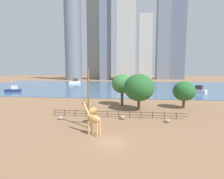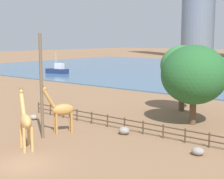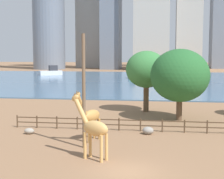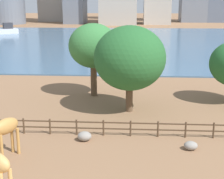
{
  "view_description": "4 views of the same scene",
  "coord_description": "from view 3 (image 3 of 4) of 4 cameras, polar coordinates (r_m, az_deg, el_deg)",
  "views": [
    {
      "loc": [
        2.55,
        -21.19,
        9.16
      ],
      "look_at": [
        -3.1,
        28.49,
        3.64
      ],
      "focal_mm": 28.0,
      "sensor_mm": 36.0,
      "label": 1
    },
    {
      "loc": [
        19.61,
        -14.38,
        8.91
      ],
      "look_at": [
        -3.2,
        14.09,
        3.54
      ],
      "focal_mm": 55.0,
      "sensor_mm": 36.0,
      "label": 2
    },
    {
      "loc": [
        2.09,
        -21.98,
        7.82
      ],
      "look_at": [
        -3.93,
        19.58,
        3.39
      ],
      "focal_mm": 55.0,
      "sensor_mm": 36.0,
      "label": 3
    },
    {
      "loc": [
        4.61,
        -13.75,
        10.58
      ],
      "look_at": [
        2.53,
        18.08,
        2.26
      ],
      "focal_mm": 55.0,
      "sensor_mm": 36.0,
      "label": 4
    }
  ],
  "objects": [
    {
      "name": "tree_left_large",
      "position": [
        46.01,
        5.74,
        3.3
      ],
      "size": [
        5.49,
        5.49,
        8.17
      ],
      "color": "brown",
      "rests_on": "ground"
    },
    {
      "name": "boat_sailboat",
      "position": [
        105.97,
        3.39,
        2.37
      ],
      "size": [
        3.29,
        6.27,
        2.62
      ],
      "rotation": [
        0.0,
        0.0,
        1.77
      ],
      "color": "#337259",
      "rests_on": "harbor_water"
    },
    {
      "name": "boulder_near_fence",
      "position": [
        34.59,
        -13.6,
        -6.72
      ],
      "size": [
        0.97,
        0.77,
        0.58
      ],
      "primitive_type": "ellipsoid",
      "color": "gray",
      "rests_on": "ground"
    },
    {
      "name": "boat_ferry",
      "position": [
        122.63,
        -10.09,
        2.92
      ],
      "size": [
        8.06,
        6.78,
        3.45
      ],
      "rotation": [
        0.0,
        0.0,
        3.75
      ],
      "color": "silver",
      "rests_on": "harbor_water"
    },
    {
      "name": "giraffe_tall",
      "position": [
        30.7,
        -3.66,
        -4.43
      ],
      "size": [
        2.07,
        3.21,
        4.72
      ],
      "rotation": [
        0.0,
        0.0,
        4.23
      ],
      "color": "#C18C47",
      "rests_on": "ground"
    },
    {
      "name": "skyline_block_central",
      "position": [
        170.59,
        12.72,
        13.26
      ],
      "size": [
        11.9,
        12.2,
        59.48
      ],
      "primitive_type": "cube",
      "color": "#B7B2A8",
      "rests_on": "ground"
    },
    {
      "name": "ground_plane",
      "position": [
        102.3,
        7.05,
        1.6
      ],
      "size": [
        400.0,
        400.0,
        0.0
      ],
      "primitive_type": "plane",
      "color": "#8C6647"
    },
    {
      "name": "boulder_by_pole",
      "position": [
        33.69,
        6.0,
        -6.79
      ],
      "size": [
        1.09,
        0.97,
        0.73
      ],
      "primitive_type": "ellipsoid",
      "color": "gray",
      "rests_on": "ground"
    },
    {
      "name": "tree_right_tall",
      "position": [
        40.55,
        11.22,
        2.29
      ],
      "size": [
        6.85,
        6.85,
        8.35
      ],
      "color": "brown",
      "rests_on": "ground"
    },
    {
      "name": "enclosure_fence",
      "position": [
        34.8,
        3.94,
        -5.69
      ],
      "size": [
        26.12,
        0.14,
        1.3
      ],
      "color": "#4C3826",
      "rests_on": "ground"
    },
    {
      "name": "harbor_water",
      "position": [
        99.3,
        7.01,
        1.52
      ],
      "size": [
        180.0,
        86.0,
        0.2
      ],
      "primitive_type": "cube",
      "color": "#476B8C",
      "rests_on": "ground"
    },
    {
      "name": "utility_pole",
      "position": [
        28.14,
        -4.71,
        -0.34
      ],
      "size": [
        0.28,
        0.28,
        9.42
      ],
      "primitive_type": "cylinder",
      "color": "brown",
      "rests_on": "ground"
    },
    {
      "name": "giraffe_companion",
      "position": [
        25.47,
        -3.12,
        -6.4
      ],
      "size": [
        3.38,
        2.18,
        4.88
      ],
      "rotation": [
        0.0,
        0.0,
        2.66
      ],
      "color": "tan",
      "rests_on": "ground"
    }
  ]
}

